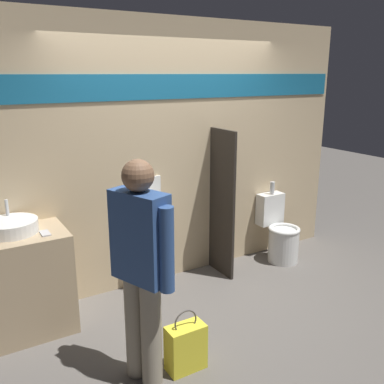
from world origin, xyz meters
The scene contains 10 objects.
ground_plane centered at (0.00, 0.00, 0.00)m, with size 16.00×16.00×0.00m, color #5B5651.
display_wall centered at (0.00, 0.60, 1.36)m, with size 4.38×0.07×2.70m.
sink_counter centered at (-1.68, 0.29, 0.45)m, with size 0.92×0.56×0.89m.
sink_basin centered at (-1.63, 0.35, 0.95)m, with size 0.42×0.42×0.25m.
cell_phone centered at (-1.40, 0.18, 0.90)m, with size 0.07×0.14×0.01m.
divider_near_counter centered at (0.49, 0.35, 0.80)m, with size 0.03×0.44×1.61m.
urinal_near_counter centered at (-0.32, 0.42, 0.78)m, with size 0.35×0.31×1.19m.
toilet centered at (1.29, 0.28, 0.32)m, with size 0.37×0.53×0.92m.
person_in_vest centered at (-0.98, -0.79, 0.90)m, with size 0.32×0.54×1.64m.
shopping_bag centered at (-0.67, -0.86, 0.19)m, with size 0.29×0.16×0.49m.
Camera 1 is at (-2.06, -3.26, 2.17)m, focal length 40.00 mm.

